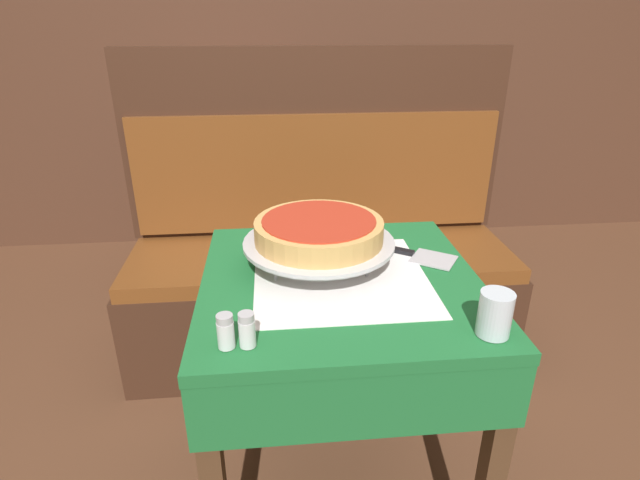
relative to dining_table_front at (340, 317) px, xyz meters
name	(u,v)px	position (x,y,z in m)	size (l,w,h in m)	color
dining_table_front	(340,317)	(0.00, 0.00, 0.00)	(0.70, 0.70, 0.78)	#1E6B33
dining_table_rear	(245,164)	(-0.31, 1.56, 0.00)	(0.63, 0.63, 0.77)	red
booth_bench	(320,274)	(0.03, 0.80, -0.30)	(1.60, 0.53, 1.28)	#3D2316
back_wall_panel	(295,50)	(0.00, 2.09, 0.54)	(6.00, 0.04, 2.40)	#4C2D1E
pizza_pan_stand	(319,244)	(-0.05, 0.07, 0.18)	(0.39, 0.39, 0.07)	#ADADB2
deep_dish_pizza	(319,230)	(-0.05, 0.07, 0.22)	(0.33, 0.33, 0.06)	tan
pizza_server	(413,254)	(0.22, 0.11, 0.12)	(0.25, 0.19, 0.01)	#BCBCC1
water_glass_near	(495,314)	(0.28, -0.28, 0.17)	(0.07, 0.07, 0.10)	silver
salt_shaker	(226,331)	(-0.27, -0.27, 0.16)	(0.03, 0.03, 0.07)	silver
pepper_shaker	(247,330)	(-0.22, -0.27, 0.16)	(0.03, 0.03, 0.07)	silver
condiment_caddy	(250,131)	(-0.27, 1.65, 0.15)	(0.14, 0.14, 0.16)	black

